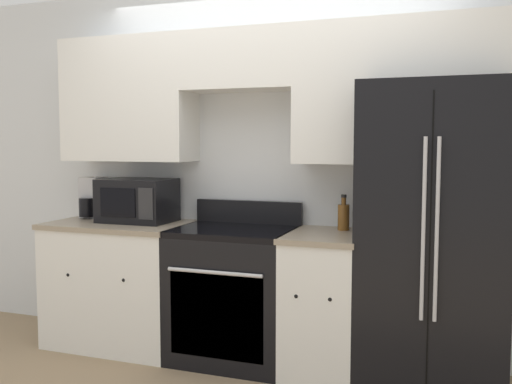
% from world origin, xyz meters
% --- Properties ---
extents(ground_plane, '(12.00, 12.00, 0.00)m').
position_xyz_m(ground_plane, '(0.00, 0.00, 0.00)').
color(ground_plane, '#937A5B').
extents(wall_back, '(8.00, 0.39, 2.60)m').
position_xyz_m(wall_back, '(0.01, 0.59, 1.50)').
color(wall_back, silver).
rests_on(wall_back, ground_plane).
extents(lower_cabinets_left, '(1.01, 0.64, 0.90)m').
position_xyz_m(lower_cabinets_left, '(-1.05, 0.31, 0.45)').
color(lower_cabinets_left, white).
rests_on(lower_cabinets_left, ground_plane).
extents(lower_cabinets_right, '(0.48, 0.64, 0.90)m').
position_xyz_m(lower_cabinets_right, '(0.47, 0.31, 0.45)').
color(lower_cabinets_right, white).
rests_on(lower_cabinets_right, ground_plane).
extents(oven_range, '(0.79, 0.65, 1.06)m').
position_xyz_m(oven_range, '(-0.16, 0.31, 0.46)').
color(oven_range, black).
rests_on(oven_range, ground_plane).
extents(refrigerator, '(0.85, 0.77, 1.83)m').
position_xyz_m(refrigerator, '(1.12, 0.37, 0.91)').
color(refrigerator, black).
rests_on(refrigerator, ground_plane).
extents(microwave, '(0.51, 0.37, 0.31)m').
position_xyz_m(microwave, '(-0.94, 0.38, 1.06)').
color(microwave, black).
rests_on(microwave, lower_cabinets_left).
extents(bottle, '(0.08, 0.08, 0.23)m').
position_xyz_m(bottle, '(0.55, 0.49, 0.99)').
color(bottle, brown).
rests_on(bottle, lower_cabinets_right).
extents(paper_towel_holder, '(0.16, 0.23, 0.31)m').
position_xyz_m(paper_towel_holder, '(-1.39, 0.47, 1.04)').
color(paper_towel_holder, '#B7B7BC').
rests_on(paper_towel_holder, lower_cabinets_left).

